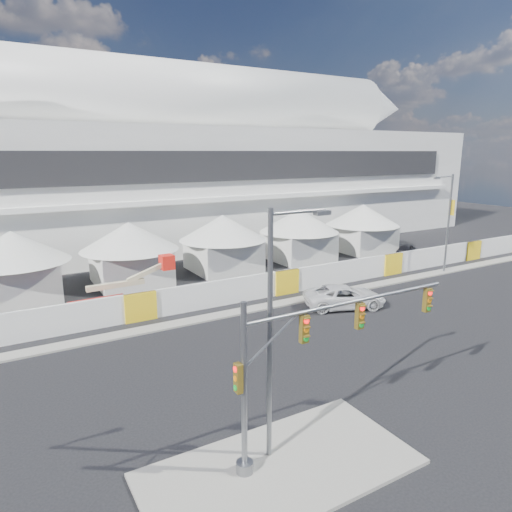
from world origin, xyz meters
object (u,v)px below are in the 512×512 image
pickup_curb (345,297)px  streetlight_curb (448,217)px  lot_car_b (406,250)px  traffic_mast (299,363)px  sedan_silver (337,293)px  boom_lift (109,301)px  streetlight_median (276,319)px

pickup_curb → streetlight_curb: 15.80m
lot_car_b → traffic_mast: bearing=97.0°
pickup_curb → traffic_mast: (-12.85, -12.10, 2.97)m
pickup_curb → lot_car_b: (17.54, 9.89, -0.16)m
sedan_silver → boom_lift: bearing=86.9°
sedan_silver → streetlight_median: 19.63m
streetlight_median → boom_lift: streetlight_median is taller
pickup_curb → traffic_mast: 17.90m
sedan_silver → lot_car_b: sedan_silver is taller
sedan_silver → streetlight_median: streetlight_median is taller
streetlight_curb → pickup_curb: bearing=-168.7°
pickup_curb → streetlight_curb: bearing=-57.4°
sedan_silver → pickup_curb: 1.28m
pickup_curb → traffic_mast: bearing=154.5°
sedan_silver → streetlight_curb: streetlight_curb is taller
streetlight_median → boom_lift: 19.43m
sedan_silver → lot_car_b: 19.27m
traffic_mast → boom_lift: 19.59m
sedan_silver → lot_car_b: size_ratio=1.07×
streetlight_curb → streetlight_median: bearing=-152.7°
streetlight_curb → boom_lift: streetlight_curb is taller
pickup_curb → lot_car_b: 20.14m
lot_car_b → boom_lift: (-33.01, -2.78, 0.36)m
streetlight_curb → boom_lift: 30.89m
traffic_mast → streetlight_median: streetlight_median is taller
pickup_curb → streetlight_median: streetlight_median is taller
streetlight_median → sedan_silver: bearing=42.8°
traffic_mast → boom_lift: size_ratio=1.32×
traffic_mast → streetlight_curb: 31.56m
lot_car_b → streetlight_median: bearing=95.8°
lot_car_b → streetlight_curb: bearing=129.7°
pickup_curb → lot_car_b: size_ratio=1.52×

